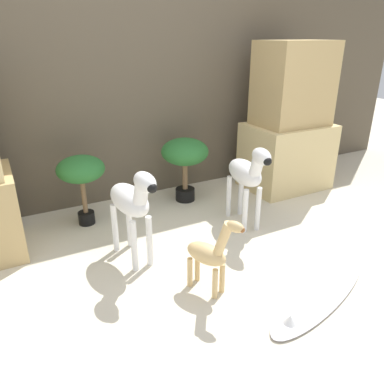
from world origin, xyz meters
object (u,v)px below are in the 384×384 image
object	(u,v)px
zebra_right	(247,174)
surfboard	(320,294)
potted_palm_back	(81,172)
giraffe_figurine	(210,253)
potted_palm_front	(185,155)
zebra_left	(132,201)

from	to	relation	value
zebra_right	surfboard	size ratio (longest dim) A/B	0.67
zebra_right	potted_palm_back	world-z (taller)	zebra_right
giraffe_figurine	potted_palm_front	world-z (taller)	potted_palm_front
zebra_right	potted_palm_back	size ratio (longest dim) A/B	1.22
potted_palm_front	potted_palm_back	distance (m)	0.90
zebra_left	potted_palm_front	size ratio (longest dim) A/B	1.19
zebra_left	potted_palm_back	size ratio (longest dim) A/B	1.22
zebra_left	giraffe_figurine	xyz separation A→B (m)	(0.27, -0.51, -0.18)
giraffe_figurine	surfboard	xyz separation A→B (m)	(0.53, -0.35, -0.24)
potted_palm_front	zebra_right	bearing A→B (deg)	-73.21
potted_palm_back	surfboard	bearing A→B (deg)	-57.81
zebra_right	giraffe_figurine	size ratio (longest dim) A/B	1.34
potted_palm_back	surfboard	distance (m)	1.86
zebra_left	giraffe_figurine	size ratio (longest dim) A/B	1.34
potted_palm_front	potted_palm_back	xyz separation A→B (m)	(-0.90, -0.04, 0.01)
zebra_right	surfboard	distance (m)	1.02
zebra_right	zebra_left	world-z (taller)	same
giraffe_figurine	surfboard	bearing A→B (deg)	-33.01
zebra_left	surfboard	xyz separation A→B (m)	(0.80, -0.85, -0.41)
zebra_left	giraffe_figurine	bearing A→B (deg)	-62.20
potted_palm_back	surfboard	size ratio (longest dim) A/B	0.55
zebra_left	potted_palm_front	bearing A→B (deg)	44.33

